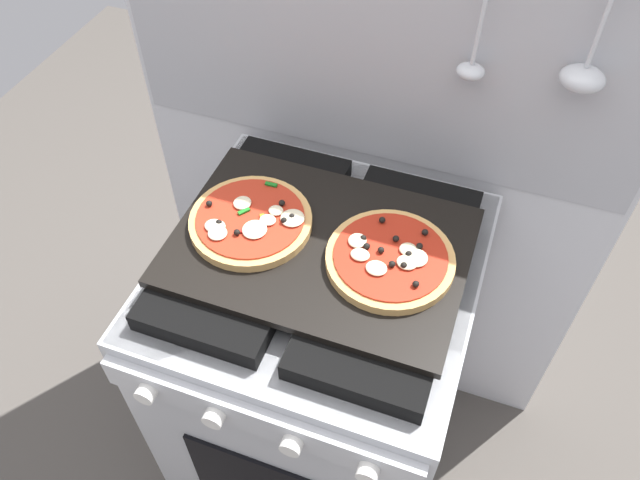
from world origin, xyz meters
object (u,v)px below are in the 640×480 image
object	(u,v)px
pizza_right	(390,258)
baking_tray	(320,246)
stove	(320,371)
pizza_left	(251,220)

from	to	relation	value
pizza_right	baking_tray	bearing A→B (deg)	-179.85
stove	pizza_right	distance (m)	0.50
pizza_left	stove	bearing A→B (deg)	-0.96
stove	baking_tray	world-z (taller)	baking_tray
stove	pizza_left	size ratio (longest dim) A/B	3.89
stove	pizza_right	xyz separation A→B (m)	(0.13, 0.00, 0.48)
baking_tray	pizza_right	xyz separation A→B (m)	(0.13, 0.00, 0.02)
stove	baking_tray	bearing A→B (deg)	90.00
baking_tray	pizza_left	size ratio (longest dim) A/B	2.34
stove	pizza_right	bearing A→B (deg)	0.86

